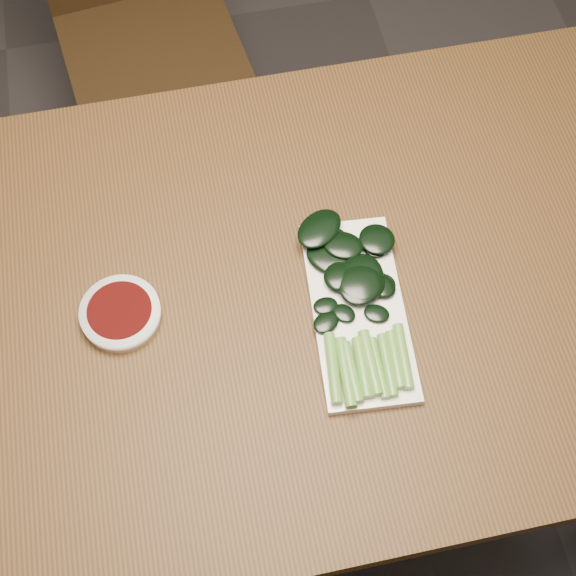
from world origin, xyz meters
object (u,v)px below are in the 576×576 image
(chair_far, at_px, (142,13))
(serving_plate, at_px, (358,311))
(table, at_px, (272,310))
(sauce_bowl, at_px, (121,314))
(gai_lan, at_px, (355,296))

(chair_far, xyz_separation_m, serving_plate, (0.24, -0.94, 0.27))
(table, xyz_separation_m, chair_far, (-0.13, 0.87, -0.19))
(table, height_order, serving_plate, serving_plate)
(table, relative_size, sauce_bowl, 12.32)
(chair_far, distance_m, gai_lan, 1.00)
(table, relative_size, chair_far, 1.57)
(chair_far, height_order, gai_lan, chair_far)
(sauce_bowl, bearing_deg, gai_lan, -7.84)
(table, xyz_separation_m, serving_plate, (0.11, -0.06, 0.08))
(chair_far, xyz_separation_m, sauce_bowl, (-0.09, -0.88, 0.28))
(sauce_bowl, distance_m, serving_plate, 0.34)
(sauce_bowl, bearing_deg, table, 0.71)
(chair_far, relative_size, sauce_bowl, 7.83)
(chair_far, xyz_separation_m, gai_lan, (0.24, -0.92, 0.29))
(chair_far, relative_size, serving_plate, 2.93)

